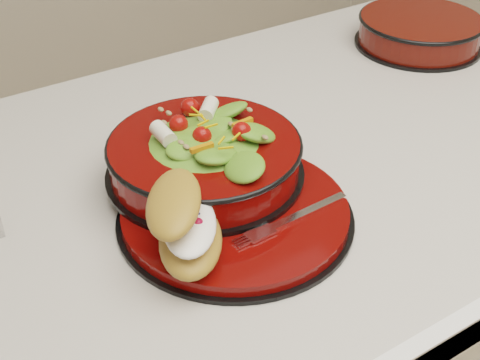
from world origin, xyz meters
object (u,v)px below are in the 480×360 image
fork (294,218)px  extra_bowl (420,30)px  croissant (187,223)px  salad_bowl (204,150)px  dinner_plate (236,213)px

fork → extra_bowl: size_ratio=0.63×
croissant → extra_bowl: croissant is taller
fork → salad_bowl: bearing=14.7°
dinner_plate → croissant: (-0.09, -0.04, 0.05)m
dinner_plate → fork: fork is taller
croissant → extra_bowl: 0.71m
croissant → extra_bowl: (0.65, 0.28, -0.03)m
dinner_plate → croissant: bearing=-157.7°
croissant → fork: croissant is taller
croissant → salad_bowl: bearing=-7.3°
dinner_plate → croissant: 0.10m
salad_bowl → fork: 0.15m
fork → extra_bowl: extra_bowl is taller
dinner_plate → croissant: size_ratio=1.83×
croissant → extra_bowl: bearing=-35.5°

